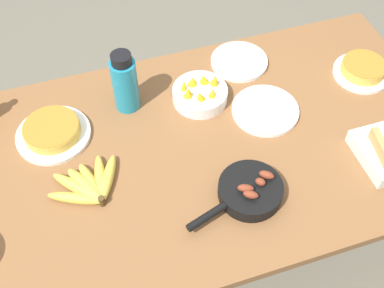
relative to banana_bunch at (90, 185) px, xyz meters
name	(u,v)px	position (x,y,z in m)	size (l,w,h in m)	color
ground_plane	(192,247)	(0.35, 0.05, -0.75)	(14.00, 14.00, 0.00)	#666051
dining_table	(192,164)	(0.35, 0.05, -0.10)	(1.80, 0.94, 0.73)	brown
banana_bunch	(90,185)	(0.00, 0.00, 0.00)	(0.25, 0.19, 0.04)	gold
skillet	(249,191)	(0.46, -0.18, 0.01)	(0.32, 0.20, 0.08)	black
frittata_plate_center	(53,132)	(-0.08, 0.24, 0.01)	(0.25, 0.25, 0.05)	white
frittata_plate_side	(363,70)	(1.06, 0.19, 0.01)	(0.21, 0.21, 0.06)	white
empty_plate_near_front	(239,61)	(0.65, 0.39, -0.01)	(0.22, 0.22, 0.02)	white
empty_plate_far_left	(265,110)	(0.64, 0.13, -0.01)	(0.23, 0.23, 0.02)	white
fruit_bowl_mango	(200,93)	(0.44, 0.25, 0.01)	(0.20, 0.20, 0.10)	white
water_bottle	(125,83)	(0.19, 0.31, 0.09)	(0.09, 0.09, 0.23)	teal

